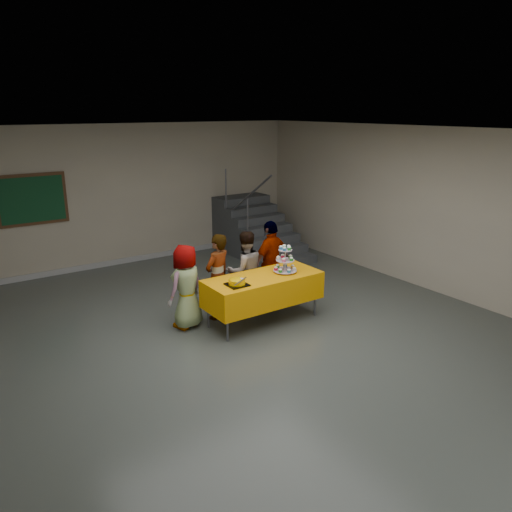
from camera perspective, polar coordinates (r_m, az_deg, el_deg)
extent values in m
plane|color=#4C514C|center=(7.32, 0.40, -10.27)|extent=(10.00, 10.00, 0.00)
cube|color=#A99E88|center=(11.16, -14.43, 6.76)|extent=(8.00, 0.04, 3.00)
cube|color=#A99E88|center=(9.57, 20.60, 4.65)|extent=(0.04, 10.00, 3.00)
cube|color=silver|center=(6.54, 0.45, 13.89)|extent=(8.00, 10.00, 0.04)
cube|color=#999999|center=(11.47, -13.88, -0.35)|extent=(7.90, 0.03, 0.12)
cylinder|color=#595960|center=(7.33, -3.30, -7.11)|extent=(0.04, 0.04, 0.73)
cylinder|color=#595960|center=(8.25, 6.77, -4.43)|extent=(0.04, 0.04, 0.73)
cylinder|color=#595960|center=(7.79, -5.51, -5.67)|extent=(0.04, 0.04, 0.73)
cylinder|color=#595960|center=(8.66, 4.27, -3.31)|extent=(0.04, 0.04, 0.73)
cube|color=#595960|center=(7.84, 0.82, -2.52)|extent=(1.80, 0.70, 0.02)
cube|color=orange|center=(7.91, 0.82, -3.82)|extent=(1.88, 0.78, 0.44)
cylinder|color=silver|center=(8.03, 3.33, -1.81)|extent=(0.18, 0.18, 0.01)
cylinder|color=silver|center=(7.97, 3.36, -0.41)|extent=(0.02, 0.02, 0.42)
cylinder|color=silver|center=(8.03, 3.33, -1.64)|extent=(0.38, 0.38, 0.01)
cylinder|color=silver|center=(7.98, 3.36, -0.48)|extent=(0.30, 0.30, 0.01)
cylinder|color=silver|center=(7.93, 3.38, 0.69)|extent=(0.22, 0.22, 0.01)
cube|color=black|center=(7.44, -2.18, -3.29)|extent=(0.30, 0.30, 0.02)
cylinder|color=#F5B200|center=(7.43, -2.19, -2.97)|extent=(0.25, 0.25, 0.07)
ellipsoid|color=#F5B200|center=(7.41, -2.19, -2.71)|extent=(0.25, 0.25, 0.05)
ellipsoid|color=white|center=(7.40, -1.75, -2.60)|extent=(0.08, 0.08, 0.02)
cube|color=silver|center=(7.30, -1.78, -2.90)|extent=(0.30, 0.16, 0.04)
imported|color=slate|center=(7.77, -7.98, -3.48)|extent=(0.76, 0.63, 1.33)
imported|color=slate|center=(8.03, -4.40, -2.36)|extent=(0.60, 0.49, 1.41)
imported|color=slate|center=(8.36, -1.27, -1.71)|extent=(0.74, 0.62, 1.37)
imported|color=slate|center=(8.68, 1.76, -0.68)|extent=(0.92, 0.55, 1.46)
cube|color=#424447|center=(10.84, 3.89, -0.71)|extent=(1.30, 0.30, 0.18)
cube|color=#424447|center=(11.04, 2.94, 0.12)|extent=(1.30, 0.30, 0.36)
cube|color=#424447|center=(11.24, 2.03, 0.92)|extent=(1.30, 0.30, 0.54)
cube|color=#424447|center=(11.45, 1.15, 1.69)|extent=(1.30, 0.30, 0.72)
cube|color=#424447|center=(11.67, 0.30, 2.43)|extent=(1.30, 0.30, 0.90)
cube|color=#424447|center=(11.89, -0.52, 3.14)|extent=(1.30, 0.30, 1.08)
cube|color=#424447|center=(12.11, -1.31, 3.83)|extent=(1.30, 0.30, 1.26)
cube|color=#424447|center=(12.36, -2.07, 4.08)|extent=(1.30, 0.30, 1.26)
cylinder|color=#595960|center=(10.35, 1.48, 0.57)|extent=(0.04, 0.04, 0.90)
cylinder|color=#595960|center=(10.86, -0.97, 4.27)|extent=(0.04, 0.04, 0.90)
cylinder|color=#595960|center=(11.51, -3.46, 7.69)|extent=(0.04, 0.04, 0.90)
cylinder|color=#595960|center=(10.81, -1.12, 6.65)|extent=(0.04, 1.85, 1.20)
cube|color=#472B16|center=(10.63, -24.23, 5.90)|extent=(1.30, 0.04, 1.00)
cube|color=#154324|center=(10.61, -24.21, 5.88)|extent=(1.18, 0.02, 0.88)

